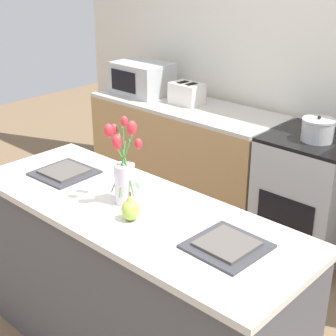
% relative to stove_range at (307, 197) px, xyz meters
% --- Properties ---
extents(kitchen_island, '(1.80, 0.66, 0.95)m').
position_rel_stove_range_xyz_m(kitchen_island, '(-0.10, -1.60, 0.03)').
color(kitchen_island, '#4C4C51').
rests_on(kitchen_island, ground_plane).
extents(back_counter, '(1.68, 0.60, 0.90)m').
position_rel_stove_range_xyz_m(back_counter, '(-1.16, 0.00, 0.00)').
color(back_counter, tan).
rests_on(back_counter, ground_plane).
extents(stove_range, '(0.60, 0.61, 0.90)m').
position_rel_stove_range_xyz_m(stove_range, '(0.00, 0.00, 0.00)').
color(stove_range, '#B2B5B7').
rests_on(stove_range, ground_plane).
extents(flower_vase, '(0.19, 0.16, 0.43)m').
position_rel_stove_range_xyz_m(flower_vase, '(-0.15, -1.59, 0.66)').
color(flower_vase, silver).
rests_on(flower_vase, kitchen_island).
extents(pear_figurine, '(0.09, 0.09, 0.14)m').
position_rel_stove_range_xyz_m(pear_figurine, '(-0.01, -1.69, 0.55)').
color(pear_figurine, '#9EBC47').
rests_on(pear_figurine, kitchen_island).
extents(plate_setting_left, '(0.30, 0.30, 0.02)m').
position_rel_stove_range_xyz_m(plate_setting_left, '(-0.65, -1.58, 0.51)').
color(plate_setting_left, '#333338').
rests_on(plate_setting_left, kitchen_island).
extents(plate_setting_right, '(0.30, 0.30, 0.02)m').
position_rel_stove_range_xyz_m(plate_setting_right, '(0.45, -1.58, 0.51)').
color(plate_setting_right, '#333338').
rests_on(plate_setting_right, kitchen_island).
extents(toaster, '(0.28, 0.18, 0.17)m').
position_rel_stove_range_xyz_m(toaster, '(-1.16, 0.02, 0.53)').
color(toaster, silver).
rests_on(toaster, back_counter).
extents(cooking_pot, '(0.22, 0.22, 0.17)m').
position_rel_stove_range_xyz_m(cooking_pot, '(0.04, -0.06, 0.52)').
color(cooking_pot, '#B2B5B7').
rests_on(cooking_pot, stove_range).
extents(microwave, '(0.48, 0.37, 0.27)m').
position_rel_stove_range_xyz_m(microwave, '(-1.65, -0.00, 0.58)').
color(microwave, '#B7BABC').
rests_on(microwave, back_counter).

